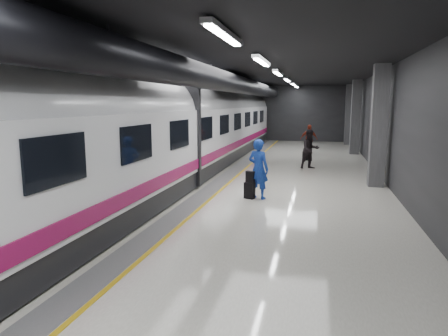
# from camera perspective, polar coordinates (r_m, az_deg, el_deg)

# --- Properties ---
(ground) EXTENTS (40.00, 40.00, 0.00)m
(ground) POSITION_cam_1_polar(r_m,az_deg,el_deg) (14.26, 3.32, -3.30)
(ground) COLOR white
(ground) RESTS_ON ground
(platform_hall) EXTENTS (10.02, 40.02, 4.51)m
(platform_hall) POSITION_cam_1_polar(r_m,az_deg,el_deg) (14.92, 3.01, 10.93)
(platform_hall) COLOR black
(platform_hall) RESTS_ON ground
(train) EXTENTS (3.05, 38.00, 4.05)m
(train) POSITION_cam_1_polar(r_m,az_deg,el_deg) (14.87, -9.06, 5.18)
(train) COLOR black
(train) RESTS_ON ground
(traveler_main) EXTENTS (0.83, 0.69, 1.96)m
(traveler_main) POSITION_cam_1_polar(r_m,az_deg,el_deg) (13.02, 4.94, -0.13)
(traveler_main) COLOR #1755AE
(traveler_main) RESTS_ON ground
(suitcase_main) EXTENTS (0.38, 0.31, 0.54)m
(suitcase_main) POSITION_cam_1_polar(r_m,az_deg,el_deg) (13.10, 3.67, -3.22)
(suitcase_main) COLOR black
(suitcase_main) RESTS_ON ground
(shoulder_bag) EXTENTS (0.32, 0.25, 0.38)m
(shoulder_bag) POSITION_cam_1_polar(r_m,az_deg,el_deg) (12.98, 3.76, -1.27)
(shoulder_bag) COLOR black
(shoulder_bag) RESTS_ON suitcase_main
(traveler_far_a) EXTENTS (1.14, 1.06, 1.87)m
(traveler_far_a) POSITION_cam_1_polar(r_m,az_deg,el_deg) (19.40, 12.20, 2.63)
(traveler_far_a) COLOR black
(traveler_far_a) RESTS_ON ground
(traveler_far_b) EXTENTS (1.11, 0.61, 1.80)m
(traveler_far_b) POSITION_cam_1_polar(r_m,az_deg,el_deg) (25.35, 12.02, 4.06)
(traveler_far_b) COLOR maroon
(traveler_far_b) RESTS_ON ground
(suitcase_far) EXTENTS (0.34, 0.24, 0.48)m
(suitcase_far) POSITION_cam_1_polar(r_m,az_deg,el_deg) (22.35, 11.57, 1.70)
(suitcase_far) COLOR black
(suitcase_far) RESTS_ON ground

